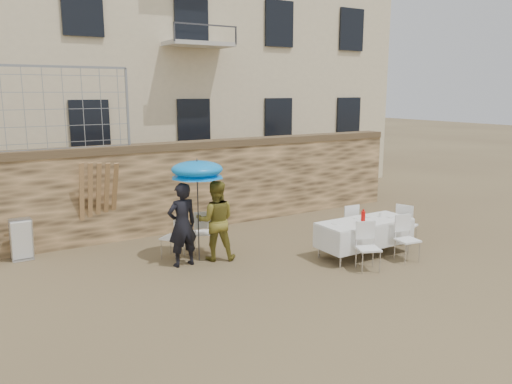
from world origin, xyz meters
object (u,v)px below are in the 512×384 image
umbrella (197,172)px  chair_stack_right (21,238)px  woman_dress (216,221)px  table_chair_back (346,224)px  table_chair_front_right (408,239)px  couple_chair_right (203,231)px  table_chair_front_left (368,247)px  couple_chair_left (172,236)px  banquet_table (365,222)px  man_suit (182,225)px  table_chair_side (406,224)px  soda_bottle (363,217)px

umbrella → chair_stack_right: 4.02m
woman_dress → table_chair_back: woman_dress is taller
table_chair_front_right → chair_stack_right: bearing=155.9°
couple_chair_right → table_chair_back: same height
table_chair_front_left → chair_stack_right: bearing=164.2°
woman_dress → umbrella: bearing=9.0°
couple_chair_left → banquet_table: size_ratio=0.46×
man_suit → table_chair_back: size_ratio=1.78×
couple_chair_left → table_chair_back: bearing=126.9°
man_suit → couple_chair_left: bearing=-93.8°
umbrella → couple_chair_left: 1.52m
table_chair_front_left → chair_stack_right: (-5.74, 4.34, -0.02)m
chair_stack_right → table_chair_front_left: bearing=-37.1°
table_chair_front_left → table_chair_back: bearing=83.9°
couple_chair_right → table_chair_side: bearing=175.1°
soda_bottle → table_chair_side: 1.67m
man_suit → table_chair_front_right: size_ratio=1.78×
table_chair_back → table_chair_side: bearing=154.6°
man_suit → couple_chair_right: size_ratio=1.78×
umbrella → banquet_table: size_ratio=0.95×
banquet_table → chair_stack_right: size_ratio=2.28×
soda_bottle → table_chair_front_left: 0.84m
table_chair_front_left → table_chair_back: size_ratio=1.00×
table_chair_front_right → chair_stack_right: table_chair_front_right is taller
soda_bottle → table_chair_front_right: size_ratio=0.27×
man_suit → woman_dress: man_suit is taller
man_suit → couple_chair_right: man_suit is taller
man_suit → table_chair_back: bearing=166.9°
couple_chair_left → table_chair_front_right: (4.09, -2.72, 0.00)m
couple_chair_left → table_chair_side: same height
man_suit → banquet_table: man_suit is taller
table_chair_front_left → table_chair_front_right: 1.10m
umbrella → table_chair_side: umbrella is taller
woman_dress → table_chair_side: woman_dress is taller
man_suit → table_chair_front_left: (2.99, -2.17, -0.38)m
table_chair_back → table_chair_side: (1.20, -0.70, 0.00)m
table_chair_front_left → couple_chair_left: bearing=159.0°
banquet_table → man_suit: bearing=158.4°
woman_dress → umbrella: (-0.35, 0.10, 1.03)m
man_suit → table_chair_side: size_ratio=1.78×
couple_chair_left → couple_chair_right: size_ratio=1.00×
umbrella → table_chair_back: (3.39, -0.72, -1.39)m
umbrella → soda_bottle: 3.56m
couple_chair_right → table_chair_side: (4.29, -1.87, 0.00)m
table_chair_front_right → table_chair_back: same height
couple_chair_right → banquet_table: size_ratio=0.46×
woman_dress → table_chair_back: size_ratio=1.75×
man_suit → table_chair_front_right: bearing=148.2°
umbrella → table_chair_front_right: (3.69, -2.27, -1.39)m
banquet_table → table_chair_side: size_ratio=2.19×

